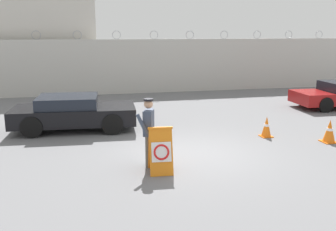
{
  "coord_description": "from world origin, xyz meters",
  "views": [
    {
      "loc": [
        -2.99,
        -9.68,
        3.4
      ],
      "look_at": [
        -0.58,
        0.72,
        1.0
      ],
      "focal_mm": 40.0,
      "sensor_mm": 36.0,
      "label": 1
    }
  ],
  "objects_px": {
    "barricade_sign": "(161,150)",
    "parked_car_front_coupe": "(73,112)",
    "traffic_cone_near": "(330,131)",
    "traffic_cone_mid": "(266,127)",
    "security_guard": "(149,129)"
  },
  "relations": [
    {
      "from": "barricade_sign",
      "to": "parked_car_front_coupe",
      "type": "height_order",
      "value": "parked_car_front_coupe"
    },
    {
      "from": "traffic_cone_near",
      "to": "traffic_cone_mid",
      "type": "relative_size",
      "value": 1.06
    },
    {
      "from": "security_guard",
      "to": "barricade_sign",
      "type": "bearing_deg",
      "value": 41.91
    },
    {
      "from": "barricade_sign",
      "to": "security_guard",
      "type": "bearing_deg",
      "value": 115.41
    },
    {
      "from": "security_guard",
      "to": "traffic_cone_near",
      "type": "xyz_separation_m",
      "value": [
        5.89,
        0.81,
        -0.63
      ]
    },
    {
      "from": "security_guard",
      "to": "traffic_cone_mid",
      "type": "bearing_deg",
      "value": 134.08
    },
    {
      "from": "barricade_sign",
      "to": "traffic_cone_mid",
      "type": "height_order",
      "value": "barricade_sign"
    },
    {
      "from": "security_guard",
      "to": "parked_car_front_coupe",
      "type": "distance_m",
      "value": 4.64
    },
    {
      "from": "parked_car_front_coupe",
      "to": "security_guard",
      "type": "bearing_deg",
      "value": -60.98
    },
    {
      "from": "traffic_cone_near",
      "to": "parked_car_front_coupe",
      "type": "xyz_separation_m",
      "value": [
        -7.83,
        3.39,
        0.27
      ]
    },
    {
      "from": "barricade_sign",
      "to": "security_guard",
      "type": "distance_m",
      "value": 0.7
    },
    {
      "from": "traffic_cone_mid",
      "to": "parked_car_front_coupe",
      "type": "bearing_deg",
      "value": 159.09
    },
    {
      "from": "security_guard",
      "to": "traffic_cone_mid",
      "type": "relative_size",
      "value": 2.6
    },
    {
      "from": "security_guard",
      "to": "traffic_cone_near",
      "type": "bearing_deg",
      "value": 118.69
    },
    {
      "from": "security_guard",
      "to": "traffic_cone_near",
      "type": "height_order",
      "value": "security_guard"
    }
  ]
}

